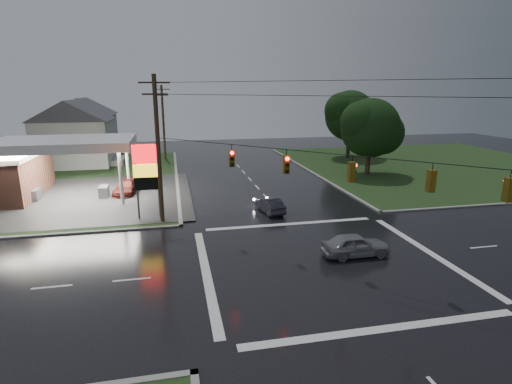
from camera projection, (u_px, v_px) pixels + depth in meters
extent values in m
plane|color=black|center=(324.00, 262.00, 23.71)|extent=(120.00, 120.00, 0.00)
cube|color=#183116|center=(9.00, 184.00, 43.10)|extent=(36.00, 36.00, 0.08)
cube|color=#183116|center=(435.00, 165.00, 53.55)|extent=(36.00, 36.00, 0.08)
cube|color=#2D2D2D|center=(47.00, 199.00, 36.72)|extent=(26.00, 18.00, 0.02)
cylinder|color=silver|center=(121.00, 177.00, 34.68)|extent=(0.30, 0.30, 5.00)
cylinder|color=silver|center=(19.00, 169.00, 38.35)|extent=(0.30, 0.30, 5.00)
cylinder|color=silver|center=(128.00, 165.00, 40.36)|extent=(0.30, 0.30, 5.00)
cube|color=silver|center=(64.00, 144.00, 35.83)|extent=(12.00, 8.00, 0.80)
cube|color=white|center=(64.00, 148.00, 35.94)|extent=(11.40, 7.40, 0.04)
cube|color=#59595E|center=(35.00, 195.00, 36.40)|extent=(0.80, 1.60, 1.10)
cube|color=#59595E|center=(104.00, 192.00, 37.60)|extent=(0.80, 1.60, 1.10)
cylinder|color=#59595E|center=(137.00, 182.00, 30.63)|extent=(0.16, 0.16, 6.00)
cylinder|color=#59595E|center=(158.00, 181.00, 30.95)|extent=(0.16, 0.16, 6.00)
cube|color=red|center=(145.00, 154.00, 30.24)|extent=(2.00, 0.35, 1.40)
cube|color=yellow|center=(147.00, 170.00, 30.57)|extent=(2.00, 0.35, 1.00)
cube|color=black|center=(148.00, 183.00, 30.82)|extent=(2.00, 0.35, 1.00)
cylinder|color=#382619|center=(158.00, 151.00, 29.42)|extent=(0.32, 0.32, 11.00)
cube|color=#382619|center=(154.00, 82.00, 28.19)|extent=(2.20, 0.12, 0.12)
cube|color=#382619|center=(155.00, 94.00, 28.39)|extent=(1.80, 0.12, 0.12)
cylinder|color=#382619|center=(163.00, 123.00, 56.47)|extent=(0.32, 0.32, 10.50)
cube|color=#382619|center=(161.00, 89.00, 55.30)|extent=(2.20, 0.12, 0.12)
cube|color=#382619|center=(162.00, 95.00, 55.50)|extent=(1.80, 0.12, 0.12)
cube|color=#59470C|center=(232.00, 158.00, 25.85)|extent=(0.34, 0.34, 1.10)
cylinder|color=#FF0C07|center=(232.00, 153.00, 25.57)|extent=(0.22, 0.08, 0.22)
cube|color=#59470C|center=(286.00, 165.00, 23.72)|extent=(0.34, 0.34, 1.10)
cylinder|color=#FF0C07|center=(287.00, 159.00, 23.44)|extent=(0.22, 0.08, 0.22)
cube|color=#59470C|center=(352.00, 172.00, 21.60)|extent=(0.34, 0.34, 1.10)
cylinder|color=#FF0C07|center=(355.00, 165.00, 21.54)|extent=(0.08, 0.22, 0.22)
cube|color=#59470C|center=(431.00, 181.00, 19.47)|extent=(0.34, 0.34, 1.10)
cylinder|color=#FF0C07|center=(429.00, 173.00, 19.57)|extent=(0.22, 0.08, 0.22)
cube|color=#59470C|center=(508.00, 190.00, 17.77)|extent=(0.34, 0.34, 1.10)
cylinder|color=#FF0C07|center=(506.00, 181.00, 17.87)|extent=(0.22, 0.08, 0.22)
cube|color=silver|center=(75.00, 143.00, 52.83)|extent=(9.00, 8.00, 6.00)
cube|color=gray|center=(119.00, 161.00, 54.55)|extent=(1.60, 4.80, 0.80)
cube|color=silver|center=(85.00, 134.00, 63.99)|extent=(9.00, 8.00, 6.00)
cube|color=gray|center=(121.00, 149.00, 65.71)|extent=(1.60, 4.80, 0.80)
cylinder|color=black|center=(368.00, 154.00, 46.73)|extent=(0.56, 0.56, 5.04)
sphere|color=black|center=(370.00, 128.00, 45.96)|extent=(6.80, 6.80, 6.80)
sphere|color=black|center=(382.00, 133.00, 46.74)|extent=(5.10, 5.10, 5.10)
sphere|color=black|center=(361.00, 122.00, 45.12)|extent=(4.76, 4.76, 4.76)
cylinder|color=black|center=(349.00, 139.00, 58.62)|extent=(0.56, 0.56, 5.60)
sphere|color=black|center=(350.00, 116.00, 57.77)|extent=(7.20, 7.20, 7.20)
sphere|color=black|center=(360.00, 120.00, 58.59)|extent=(5.40, 5.40, 5.40)
sphere|color=black|center=(342.00, 110.00, 56.90)|extent=(5.04, 5.04, 5.04)
imported|color=#22232B|center=(270.00, 205.00, 33.12)|extent=(1.90, 3.96, 1.25)
imported|color=gray|center=(355.00, 245.00, 24.42)|extent=(4.16, 1.72, 1.41)
imported|color=#521712|center=(127.00, 187.00, 38.92)|extent=(2.67, 4.83, 1.33)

